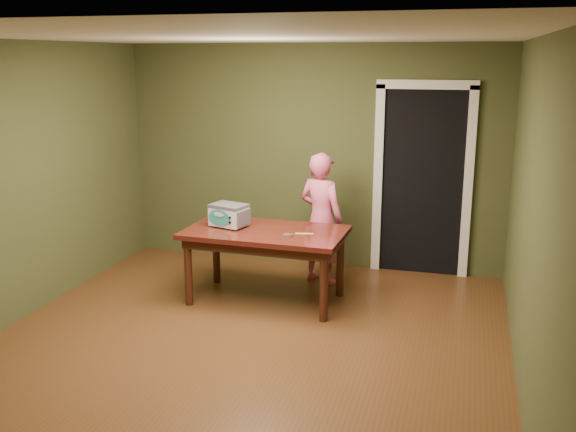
{
  "coord_description": "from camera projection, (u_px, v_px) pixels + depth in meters",
  "views": [
    {
      "loc": [
        1.77,
        -4.78,
        2.45
      ],
      "look_at": [
        0.14,
        1.0,
        0.95
      ],
      "focal_mm": 40.0,
      "sensor_mm": 36.0,
      "label": 1
    }
  ],
  "objects": [
    {
      "name": "child",
      "position": [
        321.0,
        218.0,
        7.01
      ],
      "size": [
        0.62,
        0.51,
        1.45
      ],
      "primitive_type": "imported",
      "rotation": [
        0.0,
        0.0,
        2.78
      ],
      "color": "#E55E84",
      "rests_on": "floor"
    },
    {
      "name": "spatula",
      "position": [
        304.0,
        234.0,
        6.3
      ],
      "size": [
        0.18,
        0.06,
        0.01
      ],
      "primitive_type": "cube",
      "rotation": [
        0.0,
        0.0,
        0.22
      ],
      "color": "#FFC96E",
      "rests_on": "dining_table"
    },
    {
      "name": "room_shell",
      "position": [
        237.0,
        152.0,
        5.11
      ],
      "size": [
        4.52,
        5.02,
        2.61
      ],
      "color": "#404826",
      "rests_on": "ground"
    },
    {
      "name": "dining_table",
      "position": [
        265.0,
        239.0,
        6.47
      ],
      "size": [
        1.62,
        0.94,
        0.75
      ],
      "rotation": [
        0.0,
        0.0,
        -0.03
      ],
      "color": "#3D130D",
      "rests_on": "floor"
    },
    {
      "name": "baking_pan",
      "position": [
        288.0,
        235.0,
        6.22
      ],
      "size": [
        0.1,
        0.1,
        0.02
      ],
      "color": "silver",
      "rests_on": "dining_table"
    },
    {
      "name": "floor",
      "position": [
        241.0,
        349.0,
        5.52
      ],
      "size": [
        5.0,
        5.0,
        0.0
      ],
      "primitive_type": "plane",
      "color": "#553218",
      "rests_on": "ground"
    },
    {
      "name": "toy_oven",
      "position": [
        229.0,
        214.0,
        6.55
      ],
      "size": [
        0.43,
        0.34,
        0.23
      ],
      "rotation": [
        0.0,
        0.0,
        -0.27
      ],
      "color": "#4C4F54",
      "rests_on": "dining_table"
    },
    {
      "name": "doorway",
      "position": [
        424.0,
        178.0,
        7.52
      ],
      "size": [
        1.1,
        0.66,
        2.25
      ],
      "color": "black",
      "rests_on": "ground"
    }
  ]
}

